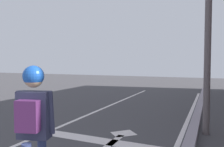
% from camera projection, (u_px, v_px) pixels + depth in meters
% --- Properties ---
extents(lane_line_center, '(0.12, 20.00, 0.01)m').
position_uv_depth(lane_line_center, '(27.00, 141.00, 5.13)').
color(lane_line_center, silver).
rests_on(lane_line_center, ground).
extents(stop_bar, '(3.35, 0.40, 0.01)m').
position_uv_depth(stop_bar, '(106.00, 141.00, 5.08)').
color(stop_bar, silver).
rests_on(stop_bar, ground).
extents(lane_arrow_stem, '(0.16, 1.40, 0.01)m').
position_uv_depth(lane_arrow_stem, '(110.00, 145.00, 4.88)').
color(lane_arrow_stem, silver).
rests_on(lane_arrow_stem, ground).
extents(lane_arrow_head, '(0.71, 0.71, 0.01)m').
position_uv_depth(lane_arrow_head, '(124.00, 133.00, 5.65)').
color(lane_arrow_head, silver).
rests_on(lane_arrow_head, ground).
extents(skater, '(0.45, 0.62, 1.68)m').
position_uv_depth(skater, '(34.00, 117.00, 2.66)').
color(skater, navy).
rests_on(skater, skateboard).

